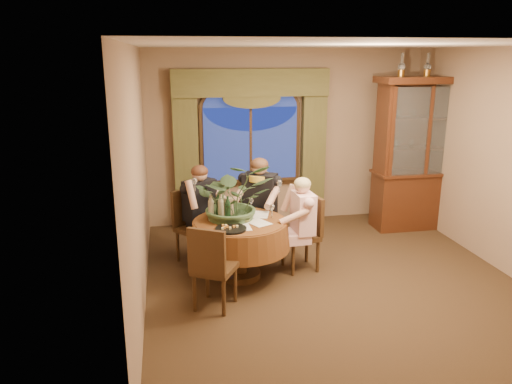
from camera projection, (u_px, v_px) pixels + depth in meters
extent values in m
plane|color=black|center=(333.00, 282.00, 6.12)|extent=(5.00, 5.00, 0.00)
plane|color=#85694F|center=(286.00, 137.00, 8.11)|extent=(4.50, 0.00, 4.50)
plane|color=#85694F|center=(512.00, 164.00, 6.14)|extent=(0.00, 5.00, 5.00)
plane|color=white|center=(344.00, 45.00, 5.37)|extent=(5.00, 5.00, 0.00)
cube|color=#494722|center=(186.00, 155.00, 7.77)|extent=(0.38, 0.14, 2.32)
cube|color=#494722|center=(313.00, 151.00, 8.13)|extent=(0.38, 0.14, 2.32)
cylinder|color=maroon|center=(240.00, 249.00, 6.17)|extent=(1.54, 1.54, 0.75)
cube|color=#37190D|center=(420.00, 154.00, 7.80)|extent=(1.47, 0.58, 2.38)
cube|color=black|center=(301.00, 234.00, 6.39)|extent=(0.48, 0.48, 0.96)
cube|color=black|center=(251.00, 219.00, 6.98)|extent=(0.53, 0.53, 0.96)
cube|color=black|center=(195.00, 227.00, 6.64)|extent=(0.59, 0.59, 0.96)
cube|color=black|center=(215.00, 266.00, 5.42)|extent=(0.57, 0.57, 0.96)
imported|color=#395634|center=(233.00, 170.00, 6.01)|extent=(0.94, 1.05, 0.82)
imported|color=#51602D|center=(244.00, 220.00, 6.00)|extent=(0.15, 0.15, 0.05)
cylinder|color=black|center=(231.00, 229.00, 5.74)|extent=(0.36, 0.36, 0.02)
cylinder|color=black|center=(228.00, 210.00, 5.94)|extent=(0.07, 0.07, 0.33)
cylinder|color=black|center=(219.00, 205.00, 6.12)|extent=(0.07, 0.07, 0.33)
cylinder|color=tan|center=(221.00, 207.00, 6.04)|extent=(0.07, 0.07, 0.33)
cylinder|color=tan|center=(211.00, 208.00, 6.02)|extent=(0.07, 0.07, 0.33)
cube|color=white|center=(258.00, 223.00, 5.98)|extent=(0.32, 0.36, 0.00)
cube|color=white|center=(260.00, 215.00, 6.28)|extent=(0.29, 0.35, 0.00)
cube|color=white|center=(241.00, 227.00, 5.83)|extent=(0.22, 0.30, 0.00)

